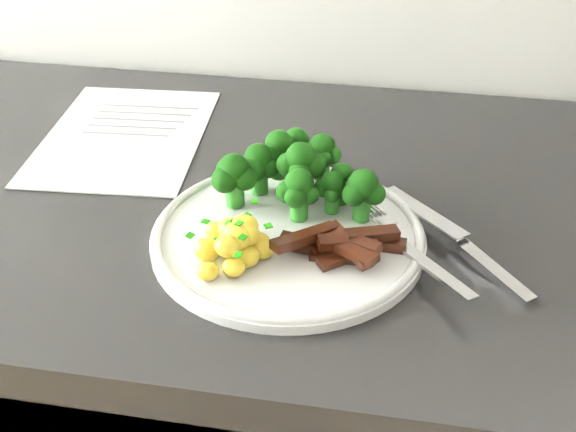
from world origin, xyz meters
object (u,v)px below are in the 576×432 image
Objects in this scene: recipe_paper at (125,135)px; beef_strips at (344,245)px; potatoes at (237,241)px; knife at (471,253)px; broccoli at (296,170)px; fork at (412,249)px; plate at (288,235)px.

beef_strips reaches higher than recipe_paper.
potatoes is 0.22m from knife.
knife is (0.22, 0.04, -0.02)m from potatoes.
potatoes is at bearing -48.95° from recipe_paper.
broccoli is 0.15m from fork.
fork is at bearing -162.99° from knife.
potatoes is at bearing -110.40° from broccoli.
broccoli reaches higher than plate.
recipe_paper is 3.26× the size of potatoes.
recipe_paper is 2.28× the size of beef_strips.
knife is at bearing 0.10° from plate.
beef_strips is (0.06, -0.08, -0.03)m from broccoli.
broccoli reaches higher than beef_strips.
potatoes reaches higher than knife.
knife is at bearing 11.01° from potatoes.
recipe_paper is at bearing 144.79° from beef_strips.
broccoli is at bearing 147.68° from fork.
recipe_paper is at bearing 150.78° from fork.
fork reaches higher than knife.
knife is (0.18, -0.06, -0.04)m from broccoli.
potatoes is at bearing -134.35° from plate.
plate is 2.16× the size of beef_strips.
beef_strips is (0.29, -0.21, 0.02)m from recipe_paper.
beef_strips reaches higher than knife.
plate is 1.72× the size of fork.
potatoes is 0.70× the size of beef_strips.
potatoes is (0.19, -0.22, 0.02)m from recipe_paper.
plate is at bearing -179.90° from knife.
broccoli is 2.01× the size of potatoes.
recipe_paper is at bearing 131.05° from potatoes.
knife is at bearing 17.01° from fork.
broccoli reaches higher than recipe_paper.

